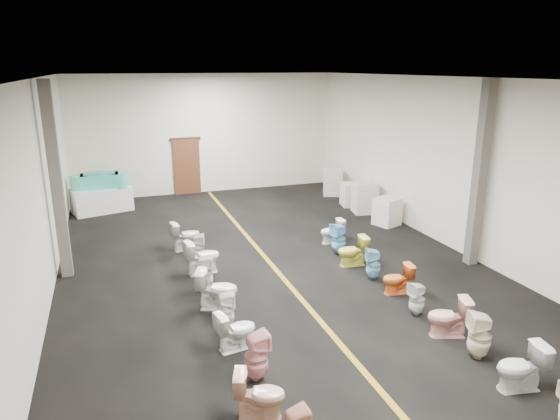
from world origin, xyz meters
The scene contains 35 objects.
floor centered at (0.00, 0.00, 0.00)m, with size 16.00×16.00×0.00m, color black.
ceiling centered at (0.00, 0.00, 4.50)m, with size 16.00×16.00×0.00m, color black.
wall_back centered at (0.00, 8.00, 2.25)m, with size 10.00×10.00×0.00m, color beige.
wall_front centered at (0.00, -8.00, 2.25)m, with size 10.00×10.00×0.00m, color beige.
wall_left centered at (-5.00, 0.00, 2.25)m, with size 16.00×16.00×0.00m, color beige.
wall_right centered at (5.00, 0.00, 2.25)m, with size 16.00×16.00×0.00m, color beige.
aisle_stripe centered at (0.00, 0.00, 0.00)m, with size 0.12×15.60×0.01m, color #976B16.
back_door centered at (-0.80, 7.94, 1.05)m, with size 1.00×0.10×2.10m, color #562D19.
door_frame centered at (-0.80, 7.95, 2.12)m, with size 1.15×0.08×0.10m, color #331C11.
column_left centered at (-4.75, 1.00, 2.25)m, with size 0.25×0.25×4.50m, color #59544C.
column_right centered at (4.75, -1.50, 2.25)m, with size 0.25×0.25×4.50m, color #59544C.
display_table centered at (-3.94, 6.39, 0.41)m, with size 1.86×0.93×0.83m, color white.
bathtub centered at (-3.94, 6.39, 1.07)m, with size 1.86×0.66×0.55m.
appliance_crate_a centered at (4.40, 1.94, 0.43)m, with size 0.67×0.67×0.86m, color silver.
appliance_crate_b centered at (4.40, 3.38, 0.51)m, with size 0.74×0.74×1.01m, color silver.
appliance_crate_c centered at (4.40, 4.31, 0.40)m, with size 0.70×0.70×0.80m, color silver.
appliance_crate_d centered at (4.40, 5.91, 0.49)m, with size 0.68×0.68×0.98m, color silver.
toilet_left_2 centered at (-1.90, -5.24, 0.36)m, with size 0.40×0.71×0.72m, color #EFB295.
toilet_left_3 centered at (-1.70, -4.39, 0.41)m, with size 0.37×0.38×0.82m, color pink.
toilet_left_4 centered at (-1.78, -3.42, 0.36)m, with size 0.40×0.71×0.72m, color white.
toilet_left_5 centered at (-1.78, -2.64, 0.36)m, with size 0.32×0.33×0.72m, color silver.
toilet_left_6 centered at (-1.76, -1.82, 0.42)m, with size 0.47×0.82×0.83m, color silver.
toilet_left_7 centered at (-1.83, -0.87, 0.40)m, with size 0.36×0.37×0.80m, color silver.
toilet_left_8 centered at (-1.71, 0.07, 0.42)m, with size 0.46×0.81×0.83m, color white.
toilet_left_9 centered at (-1.67, 0.86, 0.36)m, with size 0.32×0.33×0.71m, color silver.
toilet_left_10 centered at (-1.83, 1.80, 0.39)m, with size 0.44×0.77×0.78m, color silver.
toilet_right_1 centered at (2.01, -5.95, 0.38)m, with size 0.43×0.75×0.76m, color silver.
toilet_right_2 centered at (2.00, -5.04, 0.42)m, with size 0.38×0.39×0.84m, color beige.
toilet_right_3 centered at (1.97, -4.27, 0.38)m, with size 0.42×0.74×0.76m, color #EAA39E.
toilet_right_4 centered at (1.90, -3.39, 0.34)m, with size 0.31×0.32×0.69m, color silver.
toilet_right_5 centered at (2.07, -2.42, 0.33)m, with size 0.37×0.65×0.67m, color orange.
toilet_right_6 centered at (1.94, -1.58, 0.37)m, with size 0.34×0.34×0.75m, color #76B8D5.
toilet_right_7 centered at (1.88, -0.68, 0.37)m, with size 0.42×0.73×0.75m, color #E3D64F.
toilet_right_8 centered at (1.90, 0.15, 0.42)m, with size 0.38×0.38×0.83m, color #75C0EF.
toilet_right_9 centered at (2.10, 0.98, 0.34)m, with size 0.38×0.66×0.67m, color white.
Camera 1 is at (-3.59, -10.95, 4.76)m, focal length 32.00 mm.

